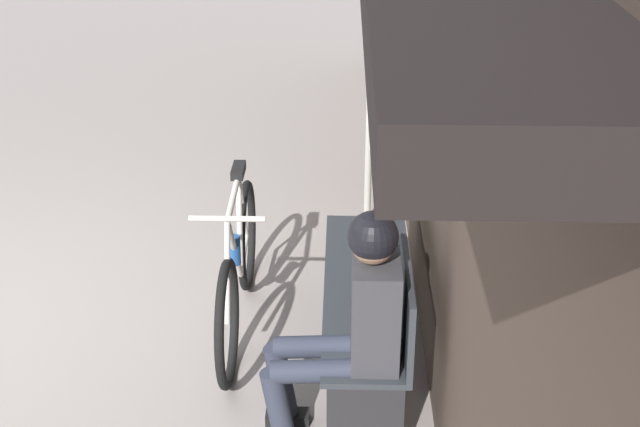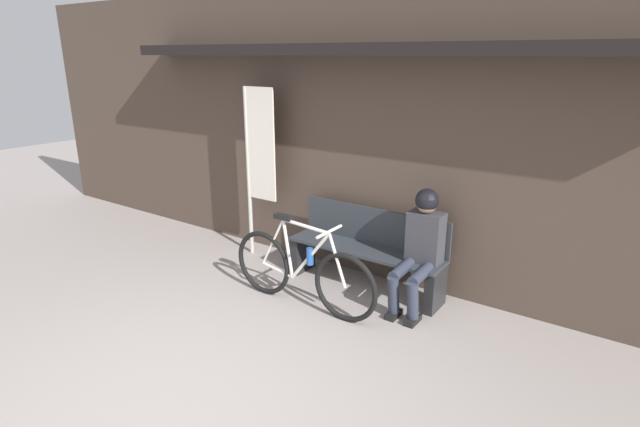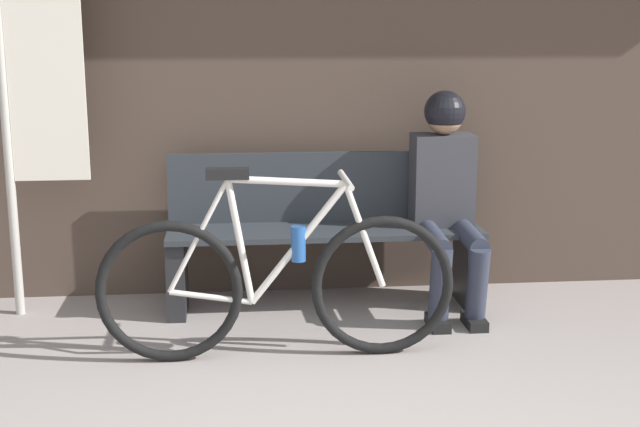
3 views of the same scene
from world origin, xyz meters
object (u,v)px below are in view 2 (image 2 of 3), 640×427
(person_seated, at_px, (421,242))
(banner_pole, at_px, (257,154))
(bicycle, at_px, (302,272))
(park_bench_near, at_px, (367,251))

(person_seated, bearing_deg, banner_pole, 176.60)
(person_seated, bearing_deg, bicycle, -146.13)
(bicycle, bearing_deg, banner_pole, 147.95)
(park_bench_near, xyz_separation_m, bicycle, (-0.30, -0.77, -0.03))
(bicycle, distance_m, person_seated, 1.21)
(park_bench_near, distance_m, person_seated, 0.74)
(bicycle, height_order, person_seated, person_seated)
(park_bench_near, distance_m, bicycle, 0.83)
(bicycle, relative_size, person_seated, 1.40)
(bicycle, bearing_deg, person_seated, 33.87)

